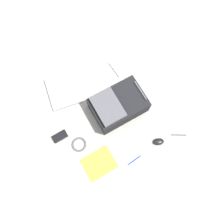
{
  "coord_description": "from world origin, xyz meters",
  "views": [
    {
      "loc": [
        0.56,
        -0.23,
        2.01
      ],
      "look_at": [
        0.03,
        0.01,
        0.02
      ],
      "focal_mm": 37.56,
      "sensor_mm": 36.0,
      "label": 1
    }
  ],
  "objects_px": {
    "laptop": "(63,90)",
    "book_comic": "(125,63)",
    "backpack": "(118,105)",
    "computer_mouse": "(158,142)",
    "power_brick": "(60,136)",
    "pen_blue": "(179,135)",
    "cable_coil": "(79,144)",
    "book_blue": "(99,164)",
    "pen_black": "(134,160)"
  },
  "relations": [
    {
      "from": "cable_coil",
      "to": "pen_blue",
      "type": "bearing_deg",
      "value": 70.82
    },
    {
      "from": "pen_black",
      "to": "power_brick",
      "type": "bearing_deg",
      "value": -132.28
    },
    {
      "from": "book_comic",
      "to": "book_blue",
      "type": "bearing_deg",
      "value": -38.33
    },
    {
      "from": "laptop",
      "to": "book_blue",
      "type": "bearing_deg",
      "value": 2.74
    },
    {
      "from": "pen_blue",
      "to": "book_comic",
      "type": "bearing_deg",
      "value": -171.11
    },
    {
      "from": "power_brick",
      "to": "pen_blue",
      "type": "relative_size",
      "value": 0.94
    },
    {
      "from": "computer_mouse",
      "to": "pen_black",
      "type": "distance_m",
      "value": 0.26
    },
    {
      "from": "book_blue",
      "to": "cable_coil",
      "type": "distance_m",
      "value": 0.24
    },
    {
      "from": "book_comic",
      "to": "pen_blue",
      "type": "relative_size",
      "value": 2.06
    },
    {
      "from": "backpack",
      "to": "cable_coil",
      "type": "xyz_separation_m",
      "value": [
        0.16,
        -0.44,
        -0.09
      ]
    },
    {
      "from": "backpack",
      "to": "computer_mouse",
      "type": "bearing_deg",
      "value": 24.56
    },
    {
      "from": "book_comic",
      "to": "laptop",
      "type": "bearing_deg",
      "value": -88.33
    },
    {
      "from": "book_blue",
      "to": "pen_blue",
      "type": "relative_size",
      "value": 2.07
    },
    {
      "from": "power_brick",
      "to": "pen_black",
      "type": "bearing_deg",
      "value": 47.72
    },
    {
      "from": "laptop",
      "to": "power_brick",
      "type": "xyz_separation_m",
      "value": [
        0.39,
        -0.18,
        0.0
      ]
    },
    {
      "from": "backpack",
      "to": "book_blue",
      "type": "bearing_deg",
      "value": -42.47
    },
    {
      "from": "backpack",
      "to": "pen_blue",
      "type": "xyz_separation_m",
      "value": [
        0.44,
        0.38,
        -0.09
      ]
    },
    {
      "from": "cable_coil",
      "to": "pen_black",
      "type": "xyz_separation_m",
      "value": [
        0.32,
        0.37,
        -0.0
      ]
    },
    {
      "from": "cable_coil",
      "to": "backpack",
      "type": "bearing_deg",
      "value": 109.64
    },
    {
      "from": "cable_coil",
      "to": "book_comic",
      "type": "bearing_deg",
      "value": 127.83
    },
    {
      "from": "laptop",
      "to": "pen_black",
      "type": "height_order",
      "value": "laptop"
    },
    {
      "from": "backpack",
      "to": "book_blue",
      "type": "distance_m",
      "value": 0.52
    },
    {
      "from": "backpack",
      "to": "book_comic",
      "type": "distance_m",
      "value": 0.47
    },
    {
      "from": "book_blue",
      "to": "computer_mouse",
      "type": "height_order",
      "value": "computer_mouse"
    },
    {
      "from": "book_comic",
      "to": "pen_blue",
      "type": "height_order",
      "value": "book_comic"
    },
    {
      "from": "backpack",
      "to": "computer_mouse",
      "type": "distance_m",
      "value": 0.47
    },
    {
      "from": "cable_coil",
      "to": "power_brick",
      "type": "bearing_deg",
      "value": -137.13
    },
    {
      "from": "computer_mouse",
      "to": "pen_blue",
      "type": "height_order",
      "value": "computer_mouse"
    },
    {
      "from": "book_comic",
      "to": "power_brick",
      "type": "xyz_separation_m",
      "value": [
        0.4,
        -0.81,
        0.01
      ]
    },
    {
      "from": "computer_mouse",
      "to": "power_brick",
      "type": "relative_size",
      "value": 0.75
    },
    {
      "from": "cable_coil",
      "to": "power_brick",
      "type": "relative_size",
      "value": 1.01
    },
    {
      "from": "backpack",
      "to": "power_brick",
      "type": "xyz_separation_m",
      "value": [
        0.02,
        -0.56,
        -0.08
      ]
    },
    {
      "from": "backpack",
      "to": "book_blue",
      "type": "xyz_separation_m",
      "value": [
        0.37,
        -0.34,
        -0.09
      ]
    },
    {
      "from": "book_blue",
      "to": "power_brick",
      "type": "bearing_deg",
      "value": -148.45
    },
    {
      "from": "backpack",
      "to": "laptop",
      "type": "bearing_deg",
      "value": -133.72
    },
    {
      "from": "backpack",
      "to": "book_comic",
      "type": "xyz_separation_m",
      "value": [
        -0.38,
        0.25,
        -0.09
      ]
    },
    {
      "from": "cable_coil",
      "to": "pen_black",
      "type": "height_order",
      "value": "cable_coil"
    },
    {
      "from": "laptop",
      "to": "power_brick",
      "type": "relative_size",
      "value": 2.77
    },
    {
      "from": "power_brick",
      "to": "pen_blue",
      "type": "distance_m",
      "value": 1.03
    },
    {
      "from": "book_comic",
      "to": "power_brick",
      "type": "height_order",
      "value": "power_brick"
    },
    {
      "from": "computer_mouse",
      "to": "pen_black",
      "type": "bearing_deg",
      "value": -62.06
    },
    {
      "from": "laptop",
      "to": "pen_blue",
      "type": "relative_size",
      "value": 2.61
    },
    {
      "from": "computer_mouse",
      "to": "book_comic",
      "type": "bearing_deg",
      "value": -168.2
    },
    {
      "from": "backpack",
      "to": "cable_coil",
      "type": "bearing_deg",
      "value": -70.36
    },
    {
      "from": "pen_blue",
      "to": "pen_black",
      "type": "bearing_deg",
      "value": -85.77
    },
    {
      "from": "backpack",
      "to": "laptop",
      "type": "xyz_separation_m",
      "value": [
        -0.36,
        -0.38,
        -0.08
      ]
    },
    {
      "from": "laptop",
      "to": "book_comic",
      "type": "height_order",
      "value": "laptop"
    },
    {
      "from": "book_comic",
      "to": "power_brick",
      "type": "relative_size",
      "value": 2.19
    },
    {
      "from": "pen_black",
      "to": "pen_blue",
      "type": "height_order",
      "value": "pen_black"
    },
    {
      "from": "computer_mouse",
      "to": "pen_blue",
      "type": "bearing_deg",
      "value": 100.13
    }
  ]
}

